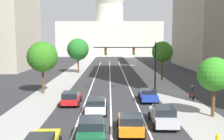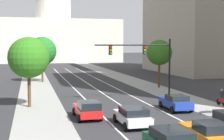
% 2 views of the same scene
% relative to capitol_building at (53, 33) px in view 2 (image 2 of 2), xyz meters
% --- Properties ---
extents(ground_plane, '(400.00, 400.00, 0.00)m').
position_rel_capitol_building_xyz_m(ground_plane, '(0.00, -71.33, -10.54)').
color(ground_plane, '#2B2B2D').
extents(sidewalk_left, '(4.52, 130.00, 0.01)m').
position_rel_capitol_building_xyz_m(sidewalk_left, '(-8.04, -76.33, -10.54)').
color(sidewalk_left, gray).
rests_on(sidewalk_left, ground).
extents(sidewalk_right, '(4.52, 130.00, 0.01)m').
position_rel_capitol_building_xyz_m(sidewalk_right, '(8.04, -76.33, -10.54)').
color(sidewalk_right, gray).
rests_on(sidewalk_right, ground).
extents(lane_stripe_left, '(0.16, 90.00, 0.01)m').
position_rel_capitol_building_xyz_m(lane_stripe_left, '(-2.89, -86.33, -10.53)').
color(lane_stripe_left, white).
rests_on(lane_stripe_left, ground).
extents(lane_stripe_center, '(0.16, 90.00, 0.01)m').
position_rel_capitol_building_xyz_m(lane_stripe_center, '(0.00, -86.33, -10.53)').
color(lane_stripe_center, white).
rests_on(lane_stripe_center, ground).
extents(lane_stripe_right, '(0.16, 90.00, 0.01)m').
position_rel_capitol_building_xyz_m(lane_stripe_right, '(2.89, -86.33, -10.53)').
color(lane_stripe_right, white).
rests_on(lane_stripe_right, ground).
extents(office_tower_far_right, '(20.65, 28.81, 30.55)m').
position_rel_capitol_building_xyz_m(office_tower_far_right, '(29.40, -60.22, 4.77)').
color(office_tower_far_right, '#9E9384').
rests_on(office_tower_far_right, ground).
extents(capitol_building, '(46.13, 29.94, 35.72)m').
position_rel_capitol_building_xyz_m(capitol_building, '(0.00, 0.00, 0.00)').
color(capitol_building, beige).
rests_on(capitol_building, ground).
extents(car_white, '(2.12, 4.29, 1.43)m').
position_rel_capitol_building_xyz_m(car_white, '(-1.44, -104.35, -9.78)').
color(car_white, silver).
rests_on(car_white, ground).
extents(car_red, '(2.03, 4.19, 1.55)m').
position_rel_capitol_building_xyz_m(car_red, '(-4.33, -101.12, -9.74)').
color(car_red, red).
rests_on(car_red, ground).
extents(car_orange, '(2.11, 4.15, 1.55)m').
position_rel_capitol_building_xyz_m(car_orange, '(1.44, -110.18, -9.76)').
color(car_orange, orange).
rests_on(car_orange, ground).
extents(car_blue, '(2.13, 4.22, 1.46)m').
position_rel_capitol_building_xyz_m(car_blue, '(4.33, -99.44, -9.78)').
color(car_blue, '#1E389E').
rests_on(car_blue, ground).
extents(traffic_signal_mast, '(8.49, 0.39, 6.78)m').
position_rel_capitol_building_xyz_m(traffic_signal_mast, '(3.40, -93.90, -5.76)').
color(traffic_signal_mast, black).
rests_on(traffic_signal_mast, ground).
extents(cyclist, '(0.36, 1.70, 1.72)m').
position_rel_capitol_building_xyz_m(cyclist, '(9.72, -98.52, -9.69)').
color(cyclist, black).
rests_on(cyclist, ground).
extents(street_tree_near_left, '(4.70, 4.70, 7.45)m').
position_rel_capitol_building_xyz_m(street_tree_near_left, '(-6.88, -72.01, -5.45)').
color(street_tree_near_left, '#51381E').
rests_on(street_tree_near_left, ground).
extents(street_tree_mid_left, '(4.04, 4.04, 6.89)m').
position_rel_capitol_building_xyz_m(street_tree_mid_left, '(-8.99, -94.48, -5.69)').
color(street_tree_mid_left, '#51381E').
rests_on(street_tree_mid_left, ground).
extents(street_tree_near_right, '(3.65, 3.65, 6.86)m').
position_rel_capitol_building_xyz_m(street_tree_near_right, '(9.09, -83.33, -5.53)').
color(street_tree_near_right, '#51381E').
rests_on(street_tree_near_right, ground).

